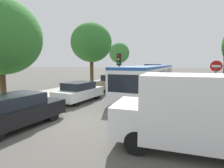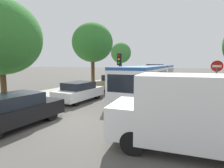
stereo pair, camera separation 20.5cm
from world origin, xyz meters
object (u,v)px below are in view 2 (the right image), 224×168
(queued_car_tan, at_px, (115,82))
(no_entry_sign, at_px, (216,76))
(articulated_bus, at_px, (153,76))
(tree_left_far, at_px, (121,53))
(traffic_light, at_px, (119,65))
(queued_car_white, at_px, (79,91))
(city_bus_rear, at_px, (156,69))
(queued_car_silver, at_px, (133,78))
(tree_left_mid, at_px, (93,43))
(white_van, at_px, (201,111))
(queued_car_black, at_px, (14,110))
(queued_car_green, at_px, (143,75))

(queued_car_tan, bearing_deg, no_entry_sign, -108.44)
(articulated_bus, distance_m, tree_left_far, 12.41)
(traffic_light, bearing_deg, queued_car_white, -37.68)
(city_bus_rear, bearing_deg, tree_left_far, 160.46)
(queued_car_silver, bearing_deg, traffic_light, -165.89)
(no_entry_sign, height_order, tree_left_mid, tree_left_mid)
(tree_left_mid, bearing_deg, traffic_light, -42.66)
(white_van, bearing_deg, tree_left_mid, -53.31)
(traffic_light, height_order, tree_left_far, tree_left_far)
(queued_car_silver, bearing_deg, tree_left_mid, 145.86)
(queued_car_white, distance_m, tree_left_mid, 8.95)
(articulated_bus, bearing_deg, white_van, 17.87)
(queued_car_black, relative_size, tree_left_mid, 0.58)
(articulated_bus, bearing_deg, no_entry_sign, 46.75)
(tree_left_mid, bearing_deg, white_van, -48.50)
(queued_car_silver, bearing_deg, queued_car_green, 5.07)
(queued_car_tan, distance_m, tree_left_far, 12.07)
(queued_car_black, relative_size, queued_car_silver, 1.00)
(articulated_bus, xyz_separation_m, city_bus_rear, (-3.47, 22.48, 0.04))
(white_van, relative_size, tree_left_mid, 0.72)
(no_entry_sign, relative_size, tree_left_far, 0.47)
(white_van, distance_m, tree_left_far, 24.26)
(city_bus_rear, bearing_deg, queued_car_black, 176.64)
(queued_car_green, bearing_deg, queued_car_white, -176.80)
(articulated_bus, bearing_deg, traffic_light, -19.61)
(city_bus_rear, relative_size, queued_car_tan, 2.62)
(city_bus_rear, xyz_separation_m, no_entry_sign, (8.34, -27.18, 0.44))
(articulated_bus, distance_m, queued_car_white, 8.19)
(no_entry_sign, bearing_deg, queued_car_black, -45.98)
(queued_car_black, bearing_deg, traffic_light, -7.23)
(no_entry_sign, xyz_separation_m, tree_left_far, (-11.96, 14.48, 2.38))
(queued_car_green, xyz_separation_m, tree_left_far, (-3.63, -0.87, 3.48))
(queued_car_white, bearing_deg, queued_car_green, 3.20)
(tree_left_mid, distance_m, tree_left_far, 9.82)
(white_van, distance_m, no_entry_sign, 7.21)
(queued_car_green, distance_m, white_van, 23.52)
(white_van, bearing_deg, queued_car_white, -36.34)
(queued_car_black, xyz_separation_m, queued_car_silver, (-0.04, 16.95, 0.00))
(queued_car_white, distance_m, queued_car_silver, 11.64)
(traffic_light, bearing_deg, articulated_bus, 159.09)
(queued_car_tan, height_order, no_entry_sign, no_entry_sign)
(tree_left_mid, bearing_deg, queued_car_green, 72.74)
(city_bus_rear, height_order, queued_car_green, city_bus_rear)
(white_van, height_order, no_entry_sign, no_entry_sign)
(queued_car_black, height_order, queued_car_silver, same)
(tree_left_far, bearing_deg, traffic_light, -69.64)
(queued_car_green, bearing_deg, queued_car_black, -175.63)
(city_bus_rear, distance_m, white_van, 34.98)
(queued_car_white, distance_m, queued_car_green, 17.92)
(no_entry_sign, relative_size, tree_left_mid, 0.40)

